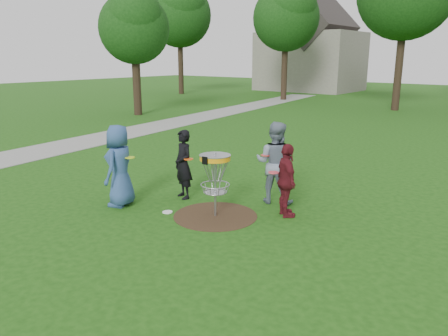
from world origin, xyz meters
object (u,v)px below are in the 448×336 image
Objects in this scene: disc_golf_basket at (215,170)px; player_black at (183,164)px; player_grey at (275,163)px; player_blue at (119,166)px; player_maroon at (287,181)px.

player_black is at bearing 160.19° from disc_golf_basket.
disc_golf_basket is at bearing 57.53° from player_grey.
player_blue reaches higher than player_maroon.
player_maroon is at bearing 30.59° from player_black.
player_maroon is 1.14× the size of disc_golf_basket.
player_blue is 1.12× the size of player_black.
player_blue is at bearing -159.98° from disc_golf_basket.
player_grey is at bearing 50.48° from player_black.
player_black reaches higher than player_maroon.
player_grey is 1.21× the size of player_maroon.
player_blue is 1.49m from player_black.
player_maroon is at bearing 38.16° from disc_golf_basket.
player_grey is 0.95m from player_maroon.
disc_golf_basket is (-0.50, -1.56, 0.07)m from player_grey.
player_blue is at bearing -99.37° from player_black.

